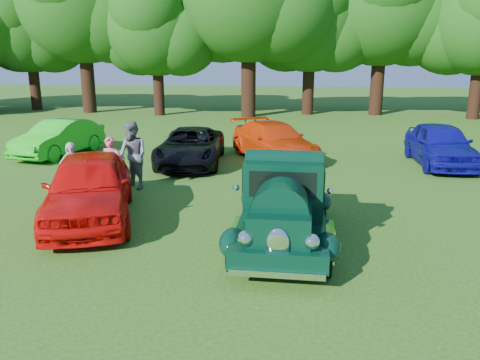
# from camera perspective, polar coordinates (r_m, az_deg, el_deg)

# --- Properties ---
(ground) EXTENTS (120.00, 120.00, 0.00)m
(ground) POSITION_cam_1_polar(r_m,az_deg,el_deg) (9.50, -6.46, -8.43)
(ground) COLOR #294B11
(ground) RESTS_ON ground
(hero_pickup) EXTENTS (2.14, 4.60, 1.80)m
(hero_pickup) POSITION_cam_1_polar(r_m,az_deg,el_deg) (9.64, 5.34, -3.11)
(hero_pickup) COLOR black
(hero_pickup) RESTS_ON ground
(red_convertible) EXTENTS (3.34, 5.02, 1.59)m
(red_convertible) POSITION_cam_1_polar(r_m,az_deg,el_deg) (11.48, -17.89, -0.83)
(red_convertible) COLOR red
(red_convertible) RESTS_ON ground
(back_car_lime) EXTENTS (2.16, 4.38, 1.38)m
(back_car_lime) POSITION_cam_1_polar(r_m,az_deg,el_deg) (19.82, -21.19, 4.80)
(back_car_lime) COLOR #19B618
(back_car_lime) RESTS_ON ground
(back_car_black) EXTENTS (2.63, 4.89, 1.30)m
(back_car_black) POSITION_cam_1_polar(r_m,az_deg,el_deg) (16.96, -6.02, 4.08)
(back_car_black) COLOR black
(back_car_black) RESTS_ON ground
(back_car_orange) EXTENTS (4.11, 5.13, 1.39)m
(back_car_orange) POSITION_cam_1_polar(r_m,az_deg,el_deg) (17.75, 4.15, 4.74)
(back_car_orange) COLOR red
(back_car_orange) RESTS_ON ground
(back_car_blue) EXTENTS (1.88, 4.49, 1.52)m
(back_car_blue) POSITION_cam_1_polar(r_m,az_deg,el_deg) (18.16, 23.23, 4.02)
(back_car_blue) COLOR #0C0B7E
(back_car_blue) RESTS_ON ground
(spectator_pink) EXTENTS (0.60, 0.41, 1.61)m
(spectator_pink) POSITION_cam_1_polar(r_m,az_deg,el_deg) (13.59, -15.45, 1.72)
(spectator_pink) COLOR #D45768
(spectator_pink) RESTS_ON ground
(spectator_grey) EXTENTS (1.22, 1.16, 1.98)m
(spectator_grey) POSITION_cam_1_polar(r_m,az_deg,el_deg) (13.89, -12.96, 2.92)
(spectator_grey) COLOR slate
(spectator_grey) RESTS_ON ground
(spectator_white) EXTENTS (0.68, 1.00, 1.58)m
(spectator_white) POSITION_cam_1_polar(r_m,az_deg,el_deg) (13.25, -19.84, 0.99)
(spectator_white) COLOR silver
(spectator_white) RESTS_ON ground
(tree_line) EXTENTS (62.58, 10.68, 12.21)m
(tree_line) POSITION_cam_1_polar(r_m,az_deg,el_deg) (32.69, 1.59, 20.51)
(tree_line) COLOR black
(tree_line) RESTS_ON ground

